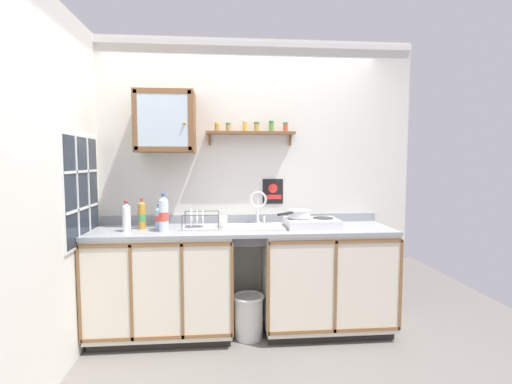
{
  "coord_description": "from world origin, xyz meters",
  "views": [
    {
      "loc": [
        -0.17,
        -2.78,
        1.53
      ],
      "look_at": [
        0.12,
        0.55,
        1.26
      ],
      "focal_mm": 26.16,
      "sensor_mm": 36.0,
      "label": 1
    }
  ],
  "objects_px": {
    "wall_cabinet": "(165,122)",
    "warning_sign": "(273,192)",
    "sink": "(256,230)",
    "bottle_water_blue_1": "(159,218)",
    "mug": "(223,222)",
    "trash_bin": "(249,315)",
    "hot_plate_stove": "(312,223)",
    "saucepan": "(299,214)",
    "bottle_juice_amber_0": "(142,215)",
    "bottle_opaque_white_3": "(126,217)",
    "bottle_water_clear_2": "(164,214)",
    "dish_rack": "(200,224)"
  },
  "relations": [
    {
      "from": "mug",
      "to": "warning_sign",
      "type": "xyz_separation_m",
      "value": [
        0.48,
        0.26,
        0.24
      ]
    },
    {
      "from": "hot_plate_stove",
      "to": "mug",
      "type": "distance_m",
      "value": 0.78
    },
    {
      "from": "mug",
      "to": "trash_bin",
      "type": "distance_m",
      "value": 0.84
    },
    {
      "from": "bottle_opaque_white_3",
      "to": "wall_cabinet",
      "type": "distance_m",
      "value": 0.89
    },
    {
      "from": "bottle_opaque_white_3",
      "to": "dish_rack",
      "type": "height_order",
      "value": "bottle_opaque_white_3"
    },
    {
      "from": "wall_cabinet",
      "to": "warning_sign",
      "type": "relative_size",
      "value": 2.26
    },
    {
      "from": "trash_bin",
      "to": "bottle_opaque_white_3",
      "type": "bearing_deg",
      "value": 179.86
    },
    {
      "from": "saucepan",
      "to": "warning_sign",
      "type": "height_order",
      "value": "warning_sign"
    },
    {
      "from": "sink",
      "to": "bottle_water_blue_1",
      "type": "bearing_deg",
      "value": -177.68
    },
    {
      "from": "bottle_water_blue_1",
      "to": "wall_cabinet",
      "type": "bearing_deg",
      "value": 71.48
    },
    {
      "from": "sink",
      "to": "trash_bin",
      "type": "bearing_deg",
      "value": -120.77
    },
    {
      "from": "warning_sign",
      "to": "saucepan",
      "type": "bearing_deg",
      "value": -55.35
    },
    {
      "from": "sink",
      "to": "bottle_juice_amber_0",
      "type": "xyz_separation_m",
      "value": [
        -0.98,
        -0.0,
        0.14
      ]
    },
    {
      "from": "bottle_water_clear_2",
      "to": "mug",
      "type": "relative_size",
      "value": 2.61
    },
    {
      "from": "hot_plate_stove",
      "to": "wall_cabinet",
      "type": "xyz_separation_m",
      "value": [
        -1.28,
        0.16,
        0.89
      ]
    },
    {
      "from": "sink",
      "to": "mug",
      "type": "xyz_separation_m",
      "value": [
        -0.29,
        -0.01,
        0.08
      ]
    },
    {
      "from": "bottle_juice_amber_0",
      "to": "bottle_water_blue_1",
      "type": "bearing_deg",
      "value": -11.45
    },
    {
      "from": "bottle_juice_amber_0",
      "to": "bottle_water_blue_1",
      "type": "height_order",
      "value": "bottle_juice_amber_0"
    },
    {
      "from": "trash_bin",
      "to": "warning_sign",
      "type": "bearing_deg",
      "value": 55.45
    },
    {
      "from": "bottle_juice_amber_0",
      "to": "warning_sign",
      "type": "relative_size",
      "value": 1.13
    },
    {
      "from": "wall_cabinet",
      "to": "mug",
      "type": "bearing_deg",
      "value": -13.34
    },
    {
      "from": "bottle_water_clear_2",
      "to": "warning_sign",
      "type": "xyz_separation_m",
      "value": [
        0.96,
        0.39,
        0.15
      ]
    },
    {
      "from": "bottle_juice_amber_0",
      "to": "bottle_water_blue_1",
      "type": "xyz_separation_m",
      "value": [
        0.15,
        -0.03,
        -0.02
      ]
    },
    {
      "from": "sink",
      "to": "hot_plate_stove",
      "type": "xyz_separation_m",
      "value": [
        0.49,
        -0.05,
        0.06
      ]
    },
    {
      "from": "sink",
      "to": "bottle_water_blue_1",
      "type": "distance_m",
      "value": 0.84
    },
    {
      "from": "sink",
      "to": "bottle_water_clear_2",
      "type": "bearing_deg",
      "value": -169.67
    },
    {
      "from": "sink",
      "to": "bottle_water_clear_2",
      "type": "xyz_separation_m",
      "value": [
        -0.78,
        -0.14,
        0.17
      ]
    },
    {
      "from": "mug",
      "to": "bottle_water_clear_2",
      "type": "bearing_deg",
      "value": -164.68
    },
    {
      "from": "bottle_opaque_white_3",
      "to": "dish_rack",
      "type": "bearing_deg",
      "value": 10.59
    },
    {
      "from": "bottle_water_blue_1",
      "to": "warning_sign",
      "type": "relative_size",
      "value": 0.93
    },
    {
      "from": "hot_plate_stove",
      "to": "bottle_water_blue_1",
      "type": "bearing_deg",
      "value": 179.34
    },
    {
      "from": "mug",
      "to": "warning_sign",
      "type": "height_order",
      "value": "warning_sign"
    },
    {
      "from": "saucepan",
      "to": "mug",
      "type": "xyz_separation_m",
      "value": [
        -0.67,
        0.02,
        -0.07
      ]
    },
    {
      "from": "trash_bin",
      "to": "mug",
      "type": "bearing_deg",
      "value": 153.02
    },
    {
      "from": "bottle_water_blue_1",
      "to": "sink",
      "type": "bearing_deg",
      "value": 2.32
    },
    {
      "from": "warning_sign",
      "to": "bottle_water_clear_2",
      "type": "bearing_deg",
      "value": -157.7
    },
    {
      "from": "bottle_juice_amber_0",
      "to": "bottle_water_clear_2",
      "type": "height_order",
      "value": "bottle_water_clear_2"
    },
    {
      "from": "bottle_juice_amber_0",
      "to": "mug",
      "type": "height_order",
      "value": "bottle_juice_amber_0"
    },
    {
      "from": "mug",
      "to": "wall_cabinet",
      "type": "distance_m",
      "value": 1.01
    },
    {
      "from": "hot_plate_stove",
      "to": "saucepan",
      "type": "distance_m",
      "value": 0.14
    },
    {
      "from": "bottle_juice_amber_0",
      "to": "dish_rack",
      "type": "height_order",
      "value": "bottle_juice_amber_0"
    },
    {
      "from": "sink",
      "to": "wall_cabinet",
      "type": "xyz_separation_m",
      "value": [
        -0.78,
        0.11,
        0.95
      ]
    },
    {
      "from": "saucepan",
      "to": "bottle_water_clear_2",
      "type": "height_order",
      "value": "bottle_water_clear_2"
    },
    {
      "from": "dish_rack",
      "to": "wall_cabinet",
      "type": "relative_size",
      "value": 0.61
    },
    {
      "from": "dish_rack",
      "to": "saucepan",
      "type": "bearing_deg",
      "value": -1.32
    },
    {
      "from": "hot_plate_stove",
      "to": "bottle_juice_amber_0",
      "type": "distance_m",
      "value": 1.48
    },
    {
      "from": "bottle_juice_amber_0",
      "to": "trash_bin",
      "type": "relative_size",
      "value": 0.7
    },
    {
      "from": "sink",
      "to": "bottle_water_clear_2",
      "type": "height_order",
      "value": "bottle_water_clear_2"
    },
    {
      "from": "sink",
      "to": "trash_bin",
      "type": "distance_m",
      "value": 0.74
    },
    {
      "from": "bottle_juice_amber_0",
      "to": "bottle_water_blue_1",
      "type": "relative_size",
      "value": 1.21
    }
  ]
}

